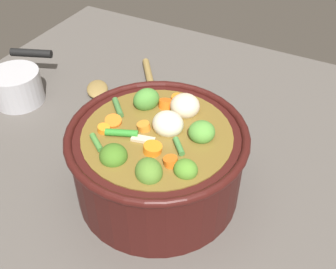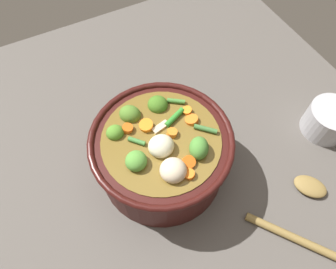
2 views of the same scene
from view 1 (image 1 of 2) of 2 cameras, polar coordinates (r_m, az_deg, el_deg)
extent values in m
plane|color=#514C47|center=(0.69, -1.36, -7.72)|extent=(1.10, 1.10, 0.00)
cylinder|color=#38110F|center=(0.64, -1.44, -4.11)|extent=(0.26, 0.26, 0.12)
torus|color=#38110F|center=(0.60, -1.54, 0.02)|extent=(0.28, 0.28, 0.01)
cylinder|color=brown|center=(0.64, -1.45, -3.79)|extent=(0.23, 0.23, 0.12)
ellipsoid|color=#529237|center=(0.59, 4.76, 0.35)|extent=(0.05, 0.05, 0.03)
ellipsoid|color=#488533|center=(0.65, -3.06, 4.91)|extent=(0.05, 0.06, 0.04)
ellipsoid|color=#4F7B29|center=(0.54, -2.71, -5.25)|extent=(0.06, 0.06, 0.04)
ellipsoid|color=#4F8629|center=(0.54, 2.49, -4.94)|extent=(0.04, 0.04, 0.03)
ellipsoid|color=#417020|center=(0.57, -7.67, -3.00)|extent=(0.06, 0.06, 0.03)
cylinder|color=orange|center=(0.57, -2.20, -2.18)|extent=(0.04, 0.04, 0.02)
cylinder|color=orange|center=(0.62, -7.67, 1.74)|extent=(0.04, 0.04, 0.02)
cylinder|color=orange|center=(0.55, 0.40, -3.99)|extent=(0.03, 0.03, 0.02)
cylinder|color=orange|center=(0.61, -9.03, 0.65)|extent=(0.02, 0.02, 0.02)
cylinder|color=orange|center=(0.66, 1.29, 4.93)|extent=(0.03, 0.03, 0.02)
cylinder|color=orange|center=(0.61, -3.42, 0.94)|extent=(0.02, 0.02, 0.02)
cylinder|color=orange|center=(0.65, -0.32, 4.23)|extent=(0.03, 0.03, 0.02)
ellipsoid|color=beige|center=(0.64, 2.39, 4.02)|extent=(0.07, 0.07, 0.04)
ellipsoid|color=beige|center=(0.60, -0.02, 1.48)|extent=(0.05, 0.05, 0.04)
cylinder|color=#3F7236|center=(0.65, -7.07, 3.81)|extent=(0.04, 0.04, 0.01)
cylinder|color=#2E8329|center=(0.60, -6.54, 0.23)|extent=(0.05, 0.03, 0.01)
cylinder|color=#427E3A|center=(0.57, 1.52, -1.65)|extent=(0.03, 0.03, 0.01)
cylinder|color=#458134|center=(0.59, -10.02, -1.10)|extent=(0.03, 0.03, 0.01)
cube|color=beige|center=(0.59, -3.53, -0.69)|extent=(0.04, 0.02, 0.01)
ellipsoid|color=olive|center=(0.91, -9.90, 6.32)|extent=(0.08, 0.08, 0.02)
cylinder|color=olive|center=(0.91, -2.42, 7.03)|extent=(0.13, 0.17, 0.02)
cylinder|color=#ADADB2|center=(0.91, -20.45, 6.28)|extent=(0.10, 0.10, 0.07)
cylinder|color=black|center=(0.98, -18.66, 10.79)|extent=(0.09, 0.05, 0.02)
camera|label=2|loc=(0.67, 26.76, 46.04)|focal=32.25mm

